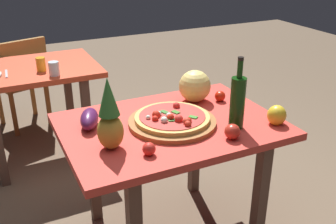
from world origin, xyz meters
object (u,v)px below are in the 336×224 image
object	(u,v)px
tomato_by_bottle	(149,149)
knife_utensil	(6,74)
pizza	(172,118)
dining_chair	(23,78)
tomato_at_corner	(220,96)
display_table	(171,140)
drinking_glass_juice	(41,64)
pizza_board	(172,122)
tomato_near_board	(232,132)
bell_pepper	(277,115)
tomato_beside_pepper	(107,106)
wine_bottle	(237,102)
melon	(195,86)
pineapple_left	(110,118)
eggplant	(89,119)
drinking_glass_water	(54,69)
background_table	(33,82)

from	to	relation	value
tomato_by_bottle	knife_utensil	size ratio (longest dim) A/B	0.34
pizza	dining_chair	bearing A→B (deg)	105.75
tomato_at_corner	display_table	bearing A→B (deg)	-160.23
tomato_by_bottle	drinking_glass_juice	world-z (taller)	drinking_glass_juice
pizza_board	tomato_near_board	xyz separation A→B (m)	(0.19, -0.27, 0.03)
tomato_at_corner	bell_pepper	bearing A→B (deg)	-76.01
bell_pepper	tomato_beside_pepper	world-z (taller)	bell_pepper
wine_bottle	knife_utensil	xyz separation A→B (m)	(-0.99, 1.42, -0.14)
wine_bottle	melon	bearing A→B (deg)	92.43
pineapple_left	bell_pepper	xyz separation A→B (m)	(0.86, -0.13, -0.11)
pizza	bell_pepper	size ratio (longest dim) A/B	3.61
melon	eggplant	world-z (taller)	melon
melon	tomato_by_bottle	distance (m)	0.68
drinking_glass_water	knife_utensil	xyz separation A→B (m)	(-0.31, 0.17, -0.05)
eggplant	dining_chair	bearing A→B (deg)	94.91
pineapple_left	tomato_beside_pepper	xyz separation A→B (m)	(0.11, 0.41, -0.12)
background_table	pineapple_left	size ratio (longest dim) A/B	2.81
display_table	drinking_glass_water	size ratio (longest dim) A/B	11.49
pineapple_left	bell_pepper	world-z (taller)	pineapple_left
dining_chair	pizza	bearing A→B (deg)	88.99
pizza_board	wine_bottle	bearing A→B (deg)	-32.29
melon	display_table	bearing A→B (deg)	-140.94
tomato_at_corner	knife_utensil	xyz separation A→B (m)	(-1.10, 1.08, -0.03)
display_table	pizza_board	size ratio (longest dim) A/B	2.46
display_table	tomato_near_board	world-z (taller)	tomato_near_board
wine_bottle	melon	size ratio (longest dim) A/B	1.99
dining_chair	pizza	xyz separation A→B (m)	(0.55, -1.94, 0.31)
pizza	eggplant	world-z (taller)	eggplant
pizza_board	tomato_beside_pepper	bearing A→B (deg)	130.61
wine_bottle	pizza_board	bearing A→B (deg)	147.71
background_table	knife_utensil	bearing A→B (deg)	-151.63
display_table	tomato_by_bottle	distance (m)	0.37
pizza	tomato_by_bottle	bearing A→B (deg)	-134.68
pineapple_left	knife_utensil	bearing A→B (deg)	104.22
drinking_glass_water	pizza	bearing A→B (deg)	-69.68
pizza	melon	distance (m)	0.36
display_table	pizza	size ratio (longest dim) A/B	2.89
pizza_board	tomato_at_corner	world-z (taller)	tomato_at_corner
pizza_board	bell_pepper	xyz separation A→B (m)	(0.49, -0.23, 0.04)
wine_bottle	tomato_at_corner	distance (m)	0.37
wine_bottle	pineapple_left	bearing A→B (deg)	173.55
wine_bottle	bell_pepper	bearing A→B (deg)	-14.45
eggplant	tomato_at_corner	distance (m)	0.79
drinking_glass_water	drinking_glass_juice	bearing A→B (deg)	115.64
melon	drinking_glass_juice	distance (m)	1.22
dining_chair	display_table	bearing A→B (deg)	89.24
pizza_board	drinking_glass_juice	bearing A→B (deg)	111.13
bell_pepper	tomato_by_bottle	distance (m)	0.73
tomato_near_board	tomato_by_bottle	bearing A→B (deg)	175.62
drinking_glass_water	tomato_beside_pepper	bearing A→B (deg)	-79.61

